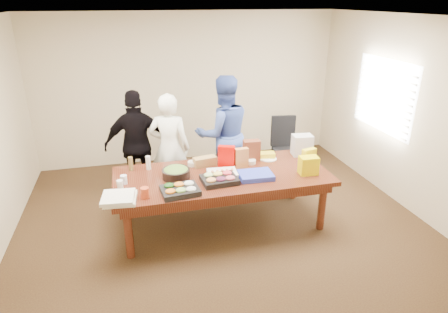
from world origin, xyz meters
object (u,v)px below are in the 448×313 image
object	(u,v)px
conference_table	(222,199)
sheet_cake	(222,174)
person_center	(170,148)
person_right	(223,134)
salad_bowl	(176,174)
office_chair	(286,149)

from	to	relation	value
conference_table	sheet_cake	distance (m)	0.41
person_center	person_right	bearing A→B (deg)	-150.95
sheet_cake	salad_bowl	bearing A→B (deg)	174.44
conference_table	office_chair	world-z (taller)	office_chair
office_chair	conference_table	bearing A→B (deg)	-129.73
person_center	sheet_cake	size ratio (longest dim) A/B	4.39
salad_bowl	person_right	bearing A→B (deg)	48.97
sheet_cake	conference_table	bearing A→B (deg)	81.89
conference_table	salad_bowl	bearing A→B (deg)	175.78
person_center	salad_bowl	size ratio (longest dim) A/B	4.61
office_chair	person_right	size ratio (longest dim) A/B	0.54
person_right	sheet_cake	distance (m)	1.17
sheet_cake	person_center	bearing A→B (deg)	124.77
person_center	sheet_cake	distance (m)	1.12
office_chair	person_center	bearing A→B (deg)	-160.96
person_right	salad_bowl	distance (m)	1.36
conference_table	person_center	size ratio (longest dim) A/B	1.69
conference_table	office_chair	bearing A→B (deg)	40.58
person_center	salad_bowl	world-z (taller)	person_center
office_chair	salad_bowl	world-z (taller)	office_chair
office_chair	salad_bowl	bearing A→B (deg)	-140.03
salad_bowl	person_center	bearing A→B (deg)	88.36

